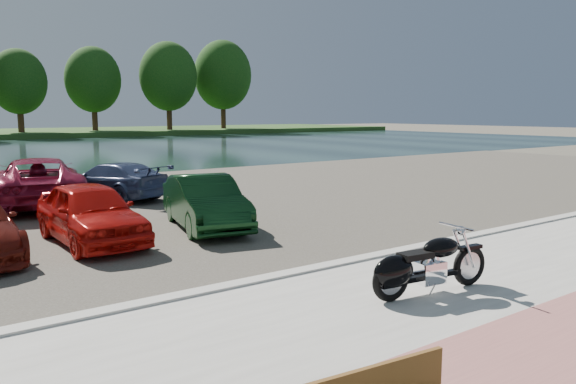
# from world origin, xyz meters

# --- Properties ---
(ground) EXTENTS (200.00, 200.00, 0.00)m
(ground) POSITION_xyz_m (0.00, 0.00, 0.00)
(ground) COLOR #595447
(ground) RESTS_ON ground
(promenade) EXTENTS (60.00, 6.00, 0.10)m
(promenade) POSITION_xyz_m (0.00, -1.00, 0.05)
(promenade) COLOR #AFADA5
(promenade) RESTS_ON ground
(kerb) EXTENTS (60.00, 0.30, 0.14)m
(kerb) POSITION_xyz_m (0.00, 2.00, 0.07)
(kerb) COLOR #AFADA5
(kerb) RESTS_ON ground
(parking_lot) EXTENTS (60.00, 18.00, 0.04)m
(parking_lot) POSITION_xyz_m (0.00, 11.00, 0.02)
(parking_lot) COLOR #423E35
(parking_lot) RESTS_ON ground
(river) EXTENTS (120.00, 40.00, 0.00)m
(river) POSITION_xyz_m (0.00, 40.00, 0.00)
(river) COLOR #1B3231
(river) RESTS_ON ground
(far_trees) EXTENTS (70.25, 10.68, 12.52)m
(far_trees) POSITION_xyz_m (4.36, 65.79, 7.49)
(far_trees) COLOR #3C2215
(far_trees) RESTS_ON far_bank
(motorcycle) EXTENTS (2.33, 0.75, 1.05)m
(motorcycle) POSITION_xyz_m (-0.65, -0.15, 0.56)
(motorcycle) COLOR black
(motorcycle) RESTS_ON promenade
(car_4) EXTENTS (1.71, 4.05, 1.37)m
(car_4) POSITION_xyz_m (-3.68, 6.77, 0.72)
(car_4) COLOR #BB110C
(car_4) RESTS_ON parking_lot
(car_5) EXTENTS (2.27, 4.24, 1.33)m
(car_5) POSITION_xyz_m (-0.85, 6.70, 0.70)
(car_5) COLOR black
(car_5) RESTS_ON parking_lot
(car_10) EXTENTS (3.47, 5.85, 1.52)m
(car_10) POSITION_xyz_m (-3.49, 12.74, 0.80)
(car_10) COLOR maroon
(car_10) RESTS_ON parking_lot
(car_11) EXTENTS (3.19, 4.61, 1.24)m
(car_11) POSITION_xyz_m (-1.11, 12.89, 0.66)
(car_11) COLOR navy
(car_11) RESTS_ON parking_lot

